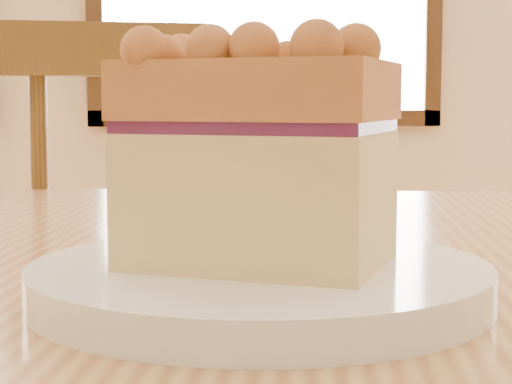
% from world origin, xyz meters
% --- Properties ---
extents(cafe_table_main, '(1.36, 1.00, 0.75)m').
position_xyz_m(cafe_table_main, '(-0.10, 0.16, 0.66)').
color(cafe_table_main, '#B88847').
rests_on(cafe_table_main, ground).
extents(cafe_chair_main, '(0.48, 0.48, 0.95)m').
position_xyz_m(cafe_chair_main, '(-0.22, 0.74, 0.48)').
color(cafe_chair_main, brown).
rests_on(cafe_chair_main, ground).
extents(plate, '(0.24, 0.24, 0.02)m').
position_xyz_m(plate, '(0.01, 0.00, 0.76)').
color(plate, white).
rests_on(plate, cafe_table_main).
extents(cake_slice, '(0.15, 0.14, 0.12)m').
position_xyz_m(cake_slice, '(0.01, 0.00, 0.83)').
color(cake_slice, '#E0CC7E').
rests_on(cake_slice, plate).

